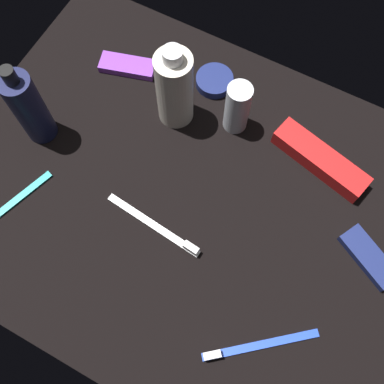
# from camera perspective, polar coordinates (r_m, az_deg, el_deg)

# --- Properties ---
(ground_plane) EXTENTS (0.84, 0.64, 0.01)m
(ground_plane) POSITION_cam_1_polar(r_m,az_deg,el_deg) (0.78, 0.00, -0.95)
(ground_plane) COLOR black
(lotion_bottle) EXTENTS (0.05, 0.05, 0.18)m
(lotion_bottle) POSITION_cam_1_polar(r_m,az_deg,el_deg) (0.81, -19.57, 9.83)
(lotion_bottle) COLOR #1A1E44
(lotion_bottle) RESTS_ON ground_plane
(bodywash_bottle) EXTENTS (0.06, 0.06, 0.18)m
(bodywash_bottle) POSITION_cam_1_polar(r_m,az_deg,el_deg) (0.78, -2.17, 12.71)
(bodywash_bottle) COLOR silver
(bodywash_bottle) RESTS_ON ground_plane
(deodorant_stick) EXTENTS (0.04, 0.04, 0.11)m
(deodorant_stick) POSITION_cam_1_polar(r_m,az_deg,el_deg) (0.80, 5.74, 10.29)
(deodorant_stick) COLOR silver
(deodorant_stick) RESTS_ON ground_plane
(toothbrush_white) EXTENTS (0.18, 0.03, 0.02)m
(toothbrush_white) POSITION_cam_1_polar(r_m,az_deg,el_deg) (0.76, -4.15, -4.46)
(toothbrush_white) COLOR white
(toothbrush_white) RESTS_ON ground_plane
(toothbrush_blue) EXTENTS (0.15, 0.12, 0.02)m
(toothbrush_blue) POSITION_cam_1_polar(r_m,az_deg,el_deg) (0.73, 7.64, -18.42)
(toothbrush_blue) COLOR blue
(toothbrush_blue) RESTS_ON ground_plane
(toothbrush_teal) EXTENTS (0.07, 0.17, 0.02)m
(toothbrush_teal) POSITION_cam_1_polar(r_m,az_deg,el_deg) (0.83, -22.59, -2.20)
(toothbrush_teal) COLOR teal
(toothbrush_teal) RESTS_ON ground_plane
(toothpaste_box_red) EXTENTS (0.18, 0.09, 0.03)m
(toothpaste_box_red) POSITION_cam_1_polar(r_m,az_deg,el_deg) (0.82, 15.60, 3.89)
(toothpaste_box_red) COLOR red
(toothpaste_box_red) RESTS_ON ground_plane
(snack_bar_purple) EXTENTS (0.11, 0.07, 0.01)m
(snack_bar_purple) POSITION_cam_1_polar(r_m,az_deg,el_deg) (0.91, -7.98, 15.21)
(snack_bar_purple) COLOR purple
(snack_bar_purple) RESTS_ON ground_plane
(snack_bar_navy) EXTENTS (0.11, 0.08, 0.01)m
(snack_bar_navy) POSITION_cam_1_polar(r_m,az_deg,el_deg) (0.79, 21.08, -7.53)
(snack_bar_navy) COLOR navy
(snack_bar_navy) RESTS_ON ground_plane
(cream_tin_left) EXTENTS (0.07, 0.07, 0.02)m
(cream_tin_left) POSITION_cam_1_polar(r_m,az_deg,el_deg) (0.88, 2.80, 13.60)
(cream_tin_left) COLOR navy
(cream_tin_left) RESTS_ON ground_plane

